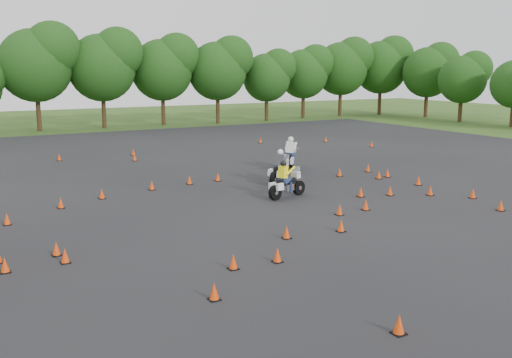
{
  "coord_description": "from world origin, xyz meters",
  "views": [
    {
      "loc": [
        -11.94,
        -17.43,
        5.99
      ],
      "look_at": [
        0.0,
        4.0,
        1.2
      ],
      "focal_mm": 40.0,
      "sensor_mm": 36.0,
      "label": 1
    }
  ],
  "objects": [
    {
      "name": "rider_yellow",
      "position": [
        2.07,
        4.68,
        0.89
      ],
      "size": [
        2.41,
        1.27,
        1.78
      ],
      "primitive_type": null,
      "rotation": [
        0.0,
        0.0,
        0.26
      ],
      "color": "#FFF516",
      "rests_on": "ground"
    },
    {
      "name": "rider_white",
      "position": [
        6.06,
        10.87,
        1.02
      ],
      "size": [
        2.34,
        2.49,
        2.02
      ],
      "primitive_type": null,
      "rotation": [
        0.0,
        0.0,
        0.85
      ],
      "color": "silver",
      "rests_on": "ground"
    },
    {
      "name": "asphalt_pad",
      "position": [
        0.0,
        6.0,
        0.01
      ],
      "size": [
        62.0,
        62.0,
        0.0
      ],
      "primitive_type": "plane",
      "color": "black",
      "rests_on": "ground"
    },
    {
      "name": "traffic_cones",
      "position": [
        -0.42,
        5.25,
        0.23
      ],
      "size": [
        36.71,
        33.06,
        0.45
      ],
      "color": "#DC3D09",
      "rests_on": "asphalt_pad"
    },
    {
      "name": "ground",
      "position": [
        0.0,
        0.0,
        0.0
      ],
      "size": [
        140.0,
        140.0,
        0.0
      ],
      "primitive_type": "plane",
      "color": "#2D5119",
      "rests_on": "ground"
    },
    {
      "name": "treeline",
      "position": [
        2.22,
        35.15,
        4.7
      ],
      "size": [
        86.92,
        32.71,
        10.83
      ],
      "color": "#193F12",
      "rests_on": "ground"
    },
    {
      "name": "rider_grey",
      "position": [
        3.52,
        7.87,
        0.92
      ],
      "size": [
        2.31,
        2.04,
        1.83
      ],
      "primitive_type": null,
      "rotation": [
        0.0,
        0.0,
        0.67
      ],
      "color": "#3A3B41",
      "rests_on": "ground"
    }
  ]
}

